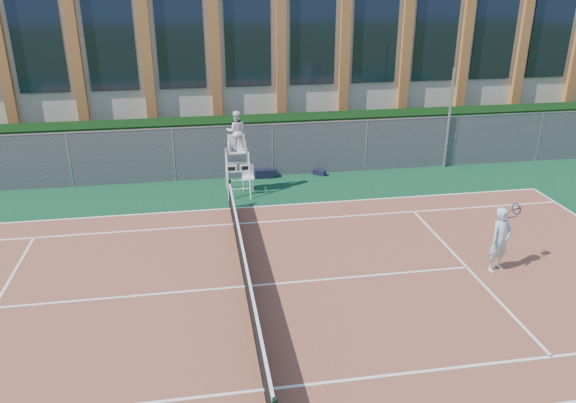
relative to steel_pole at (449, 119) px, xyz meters
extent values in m
plane|color=#233814|center=(-9.56, -8.70, -2.14)|extent=(120.00, 120.00, 0.00)
cube|color=#0C351A|center=(-9.56, -7.70, -2.14)|extent=(36.00, 20.00, 0.01)
cube|color=brown|center=(-9.56, -8.70, -2.12)|extent=(23.77, 10.97, 0.02)
cylinder|color=black|center=(-9.56, -3.10, -1.59)|extent=(0.10, 0.10, 1.10)
cube|color=black|center=(-9.56, -8.70, -1.68)|extent=(0.03, 11.00, 0.86)
cube|color=white|center=(-9.56, -8.70, -1.23)|extent=(0.06, 11.20, 0.07)
cube|color=black|center=(-9.56, 1.30, -1.04)|extent=(40.00, 1.40, 2.20)
cube|color=beige|center=(-9.56, 9.30, 1.86)|extent=(44.00, 10.00, 8.00)
cylinder|color=#9EA0A5|center=(0.00, 0.00, 0.00)|extent=(0.12, 0.12, 4.29)
cylinder|color=white|center=(-9.57, -2.15, -1.29)|extent=(0.05, 0.49, 1.77)
cylinder|color=white|center=(-8.75, -2.15, -1.29)|extent=(0.05, 0.49, 1.77)
cylinder|color=white|center=(-9.57, -1.25, -1.29)|extent=(0.05, 0.49, 1.77)
cylinder|color=white|center=(-8.75, -1.25, -1.29)|extent=(0.05, 0.49, 1.77)
cube|color=white|center=(-9.16, -1.70, -0.45)|extent=(0.64, 0.55, 0.06)
cube|color=white|center=(-9.16, -1.45, -0.13)|extent=(0.64, 0.05, 0.55)
cube|color=white|center=(-9.41, -2.06, -1.00)|extent=(0.40, 0.03, 0.31)
cube|color=white|center=(-8.90, -2.06, -1.00)|extent=(0.40, 0.03, 0.31)
imported|color=white|center=(-9.16, -1.65, 0.33)|extent=(0.74, 0.58, 1.50)
cube|color=silver|center=(-8.75, -1.40, -1.65)|extent=(0.50, 0.50, 0.04)
cube|color=silver|center=(-8.73, -1.19, -1.39)|extent=(0.46, 0.09, 0.49)
cylinder|color=silver|center=(-8.95, -1.57, -1.90)|extent=(0.03, 0.03, 0.46)
cylinder|color=silver|center=(-8.58, -1.61, -1.90)|extent=(0.03, 0.03, 0.46)
cylinder|color=silver|center=(-8.91, -1.20, -1.90)|extent=(0.03, 0.03, 0.46)
cylinder|color=silver|center=(-8.54, -1.24, -1.90)|extent=(0.03, 0.03, 0.46)
cube|color=black|center=(-7.92, -0.10, -1.96)|extent=(0.83, 0.34, 0.35)
cube|color=black|center=(-5.62, -0.15, -2.03)|extent=(0.55, 0.48, 0.21)
imported|color=silver|center=(-2.42, -8.97, -1.17)|extent=(0.80, 0.65, 1.90)
torus|color=navy|center=(-1.92, -8.71, -0.37)|extent=(0.38, 0.30, 0.30)
sphere|color=#CCE533|center=(-1.82, -8.53, -0.42)|extent=(0.07, 0.07, 0.07)
camera|label=1|loc=(-10.61, -21.88, 5.76)|focal=35.00mm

